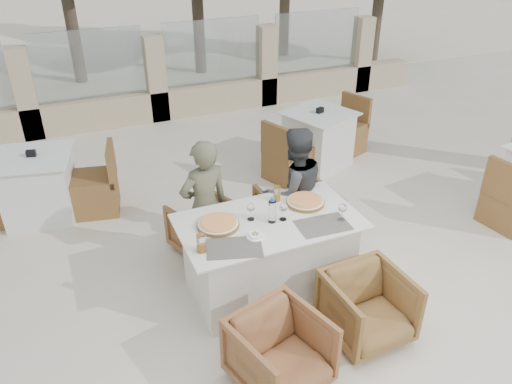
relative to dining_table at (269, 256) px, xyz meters
name	(u,v)px	position (x,y,z in m)	size (l,w,h in m)	color
ground	(280,290)	(0.09, -0.07, -0.39)	(80.00, 80.00, 0.00)	beige
sand_patch	(92,21)	(0.09, 13.93, -0.38)	(30.00, 16.00, 0.01)	#F5E8C8
perimeter_wall_far	(155,73)	(0.09, 4.73, 0.42)	(10.00, 0.34, 1.60)	beige
dining_table	(269,256)	(0.00, 0.00, 0.00)	(1.60, 0.90, 0.77)	silver
placemat_near_left	(234,248)	(-0.43, -0.26, 0.39)	(0.45, 0.30, 0.00)	#5A554D
placemat_near_right	(323,225)	(0.40, -0.25, 0.39)	(0.45, 0.30, 0.00)	#605B52
pizza_left	(218,224)	(-0.44, 0.09, 0.41)	(0.37, 0.37, 0.05)	#E1501E
pizza_right	(305,201)	(0.42, 0.13, 0.41)	(0.36, 0.36, 0.05)	#C9451B
water_bottle	(272,210)	(0.01, -0.03, 0.51)	(0.07, 0.07, 0.24)	#A0B9D2
wine_glass_centre	(251,211)	(-0.14, 0.08, 0.48)	(0.08, 0.08, 0.18)	white
wine_glass_near	(283,211)	(0.12, -0.03, 0.48)	(0.08, 0.08, 0.18)	silver
wine_glass_corner	(342,211)	(0.58, -0.24, 0.48)	(0.08, 0.08, 0.18)	silver
beer_glass_left	(201,243)	(-0.68, -0.20, 0.46)	(0.08, 0.08, 0.15)	orange
beer_glass_right	(277,194)	(0.21, 0.29, 0.46)	(0.07, 0.07, 0.14)	orange
olive_dish	(255,235)	(-0.21, -0.19, 0.41)	(0.11, 0.11, 0.04)	white
armchair_far_left	(204,226)	(-0.35, 0.86, -0.11)	(0.59, 0.60, 0.55)	brown
armchair_far_right	(297,217)	(0.57, 0.55, -0.05)	(0.71, 0.73, 0.67)	brown
armchair_near_left	(280,353)	(-0.36, -1.01, -0.09)	(0.64, 0.65, 0.59)	brown
armchair_near_right	(367,307)	(0.51, -0.85, -0.09)	(0.63, 0.65, 0.59)	brown
diner_left	(205,207)	(-0.41, 0.58, 0.30)	(0.50, 0.33, 1.37)	#5A5B42
diner_right	(294,192)	(0.49, 0.50, 0.30)	(0.67, 0.52, 1.37)	#3A3D40
bg_table_a	(39,187)	(-1.88, 2.21, 0.00)	(1.64, 0.82, 0.77)	white
bg_table_b	(318,139)	(1.71, 2.15, 0.00)	(1.64, 0.82, 0.77)	silver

